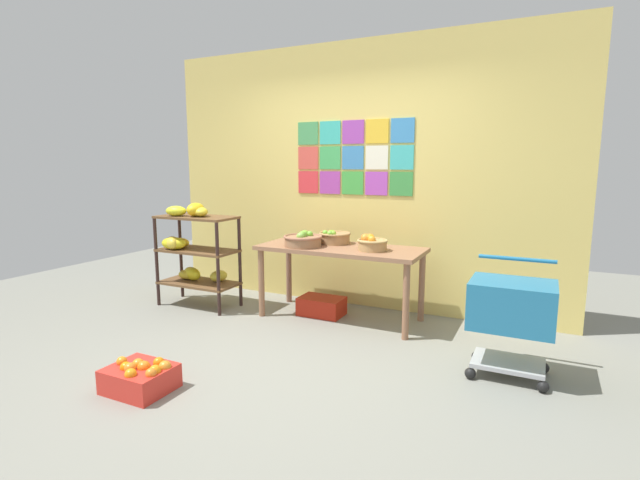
{
  "coord_description": "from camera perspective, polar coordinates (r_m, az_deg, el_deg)",
  "views": [
    {
      "loc": [
        1.87,
        -3.04,
        1.53
      ],
      "look_at": [
        -0.08,
        0.98,
        0.81
      ],
      "focal_mm": 26.31,
      "sensor_mm": 36.0,
      "label": 1
    }
  ],
  "objects": [
    {
      "name": "fruit_basket_right",
      "position": [
        4.78,
        1.77,
        0.34
      ],
      "size": [
        0.33,
        0.33,
        0.14
      ],
      "color": "#A2764A",
      "rests_on": "display_table"
    },
    {
      "name": "fruit_basket_back_right",
      "position": [
        4.62,
        -2.07,
        0.01
      ],
      "size": [
        0.38,
        0.38,
        0.15
      ],
      "color": "#936645",
      "rests_on": "display_table"
    },
    {
      "name": "produce_crate_under_table",
      "position": [
        4.85,
        0.19,
        -8.04
      ],
      "size": [
        0.45,
        0.3,
        0.18
      ],
      "primitive_type": "cube",
      "color": "#AD2010",
      "rests_on": "ground"
    },
    {
      "name": "fruit_basket_left",
      "position": [
        4.43,
        6.28,
        -0.37
      ],
      "size": [
        0.29,
        0.29,
        0.15
      ],
      "color": "tan",
      "rests_on": "display_table"
    },
    {
      "name": "orange_crate_foreground",
      "position": [
        3.54,
        -20.99,
        -15.28
      ],
      "size": [
        0.43,
        0.36,
        0.22
      ],
      "color": "red",
      "rests_on": "ground"
    },
    {
      "name": "back_wall_with_art",
      "position": [
        5.06,
        4.23,
        7.67
      ],
      "size": [
        4.48,
        0.07,
        2.79
      ],
      "color": "#E0C667",
      "rests_on": "ground"
    },
    {
      "name": "display_table",
      "position": [
        4.62,
        2.51,
        -1.9
      ],
      "size": [
        1.62,
        0.68,
        0.73
      ],
      "color": "#8F6245",
      "rests_on": "ground"
    },
    {
      "name": "ground",
      "position": [
        3.89,
        -5.39,
        -14.04
      ],
      "size": [
        9.25,
        9.25,
        0.0
      ],
      "primitive_type": "plane",
      "color": "gray"
    },
    {
      "name": "shopping_cart",
      "position": [
        3.65,
        22.27,
        -7.8
      ],
      "size": [
        0.58,
        0.48,
        0.84
      ],
      "rotation": [
        0.0,
        0.0,
        -0.08
      ],
      "color": "black",
      "rests_on": "ground"
    },
    {
      "name": "banana_shelf_unit",
      "position": [
        5.24,
        -15.29,
        -0.78
      ],
      "size": [
        0.86,
        0.47,
        1.13
      ],
      "color": "#311F1B",
      "rests_on": "ground"
    }
  ]
}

